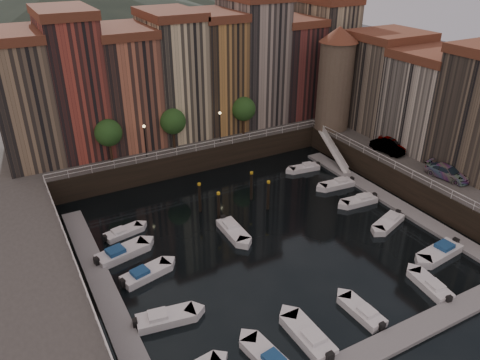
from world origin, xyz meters
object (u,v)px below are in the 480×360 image
boat_left_2 (145,274)px  car_b (387,148)px  car_c (447,173)px  mooring_pilings (235,197)px  boat_left_1 (164,318)px  corner_tower (335,77)px  car_a (392,144)px  gangway (334,150)px

boat_left_2 → car_b: car_b is taller
boat_left_2 → car_c: size_ratio=0.99×
mooring_pilings → car_b: bearing=-3.7°
mooring_pilings → boat_left_1: (-12.84, -12.41, -1.28)m
corner_tower → boat_left_2: bearing=-154.6°
car_a → car_c: (-0.52, -8.86, -0.04)m
boat_left_1 → car_a: 36.71m
corner_tower → mooring_pilings: corner_tower is taller
boat_left_2 → car_a: (34.25, 5.57, 3.38)m
mooring_pilings → car_b: 20.75m
gangway → mooring_pilings: gangway is taller
car_b → corner_tower: bearing=85.3°
boat_left_1 → car_c: car_c is taller
gangway → car_c: 14.92m
mooring_pilings → car_b: (20.61, -1.34, 2.07)m
corner_tower → car_b: (0.51, -10.33, -6.48)m
corner_tower → car_b: size_ratio=3.17×
corner_tower → car_a: size_ratio=3.14×
gangway → mooring_pilings: size_ratio=1.17×
boat_left_1 → mooring_pilings: bearing=53.2°
corner_tower → boat_left_1: 40.49m
boat_left_2 → car_a: car_a is taller
car_b → mooring_pilings: bearing=168.7°
mooring_pilings → car_a: (21.84, -0.87, 2.10)m
corner_tower → mooring_pilings: size_ratio=1.94×
mooring_pilings → car_a: bearing=-2.3°
corner_tower → boat_left_2: corner_tower is taller
gangway → car_c: (4.13, -14.22, 1.79)m
gangway → mooring_pilings: 17.78m
car_b → car_c: size_ratio=0.89×
corner_tower → boat_left_1: corner_tower is taller
gangway → car_a: size_ratio=1.90×
mooring_pilings → boat_left_2: 14.04m
car_b → car_a: bearing=13.2°
mooring_pilings → car_b: size_ratio=1.64×
boat_left_2 → car_b: size_ratio=1.11×
mooring_pilings → car_c: 23.53m
car_c → boat_left_1: bearing=175.2°
car_b → gangway: bearing=112.7°
boat_left_2 → car_a: size_ratio=1.10×
gangway → boat_left_2: (-29.61, -10.94, -1.55)m
car_a → boat_left_2: bearing=-159.9°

